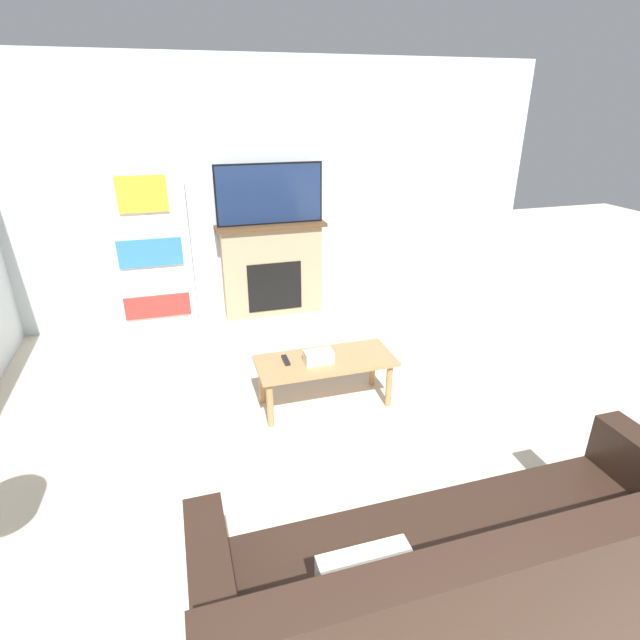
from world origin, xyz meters
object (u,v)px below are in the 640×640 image
at_px(fireplace, 272,269).
at_px(coffee_table, 325,365).
at_px(couch, 471,593).
at_px(tv, 270,194).
at_px(bookshelf, 150,249).

bearing_deg(fireplace, coffee_table, -89.84).
relative_size(fireplace, coffee_table, 1.11).
bearing_deg(couch, tv, 90.48).
relative_size(fireplace, bookshelf, 0.69).
bearing_deg(fireplace, bookshelf, -178.96).
height_order(tv, couch, tv).
bearing_deg(bookshelf, coffee_table, -57.19).
xyz_separation_m(coffee_table, bookshelf, (-1.27, 1.97, 0.52)).
distance_m(fireplace, tv, 0.84).
bearing_deg(tv, couch, -89.52).
xyz_separation_m(fireplace, tv, (-0.00, -0.02, 0.84)).
xyz_separation_m(couch, bookshelf, (-1.30, 4.02, 0.55)).
relative_size(tv, couch, 0.50).
bearing_deg(fireplace, tv, -90.00).
xyz_separation_m(fireplace, bookshelf, (-1.27, -0.02, 0.34)).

